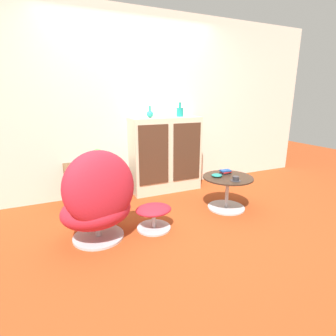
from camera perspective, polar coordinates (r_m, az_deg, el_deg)
name	(u,v)px	position (r m, az deg, el deg)	size (l,w,h in m)	color
ground_plane	(174,225)	(3.06, 1.29, -12.34)	(12.00, 12.00, 0.00)	#9E3D19
wall_back	(134,105)	(3.97, -7.33, 13.48)	(6.40, 0.06, 2.60)	silver
sideboard	(165,155)	(3.99, -0.57, 2.94)	(1.06, 0.40, 1.13)	beige
tv_console	(94,183)	(3.76, -15.71, -3.13)	(0.75, 0.44, 0.54)	brown
egg_chair	(98,200)	(2.67, -14.93, -6.72)	(0.84, 0.80, 0.97)	#B7B7BC
ottoman	(154,213)	(2.92, -3.15, -9.79)	(0.40, 0.37, 0.27)	#B7B7BC
coffee_table	(227,189)	(3.48, 12.76, -4.56)	(0.64, 0.64, 0.43)	#B7B7BC
vase_leftmost	(150,114)	(3.82, -3.95, 11.68)	(0.10, 0.10, 0.17)	teal
vase_inner_left	(180,112)	(4.01, 2.60, 12.14)	(0.10, 0.10, 0.21)	teal
potted_plant	(98,155)	(3.67, -15.09, 2.70)	(0.13, 0.13, 0.20)	#996B4C
teacup	(236,179)	(3.28, 14.53, -2.33)	(0.12, 0.12, 0.06)	#2D2D33
book_stack	(225,172)	(3.53, 12.40, -0.82)	(0.15, 0.10, 0.05)	black
bowl	(217,175)	(3.40, 10.57, -1.55)	(0.13, 0.13, 0.04)	#1E7A70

